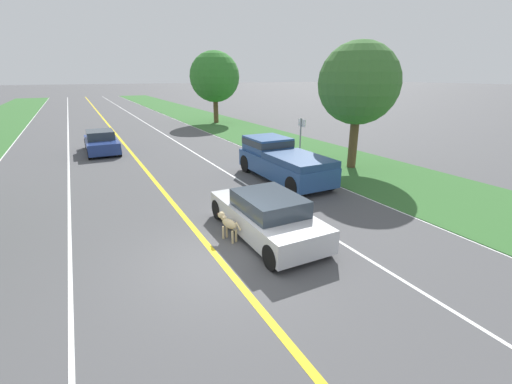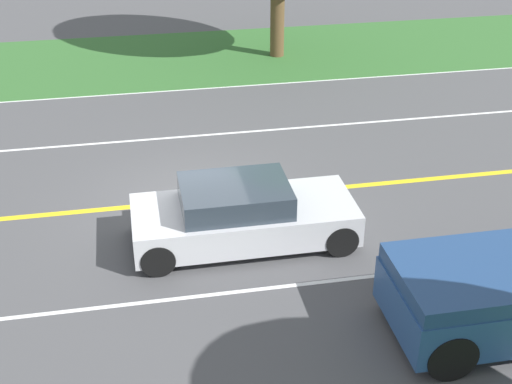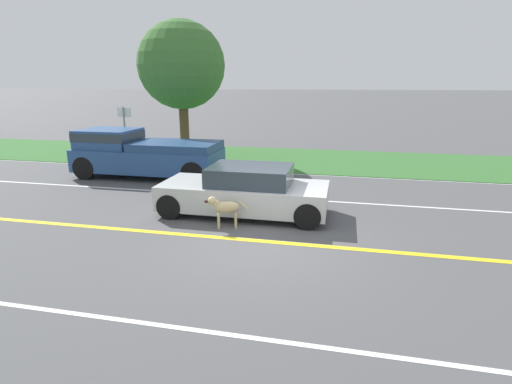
# 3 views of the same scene
# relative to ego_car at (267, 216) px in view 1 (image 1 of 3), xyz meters

# --- Properties ---
(ground_plane) EXTENTS (400.00, 400.00, 0.00)m
(ground_plane) POSITION_rel_ego_car_xyz_m (-1.84, -0.87, -0.63)
(ground_plane) COLOR #4C4C4F
(centre_divider_line) EXTENTS (0.18, 160.00, 0.01)m
(centre_divider_line) POSITION_rel_ego_car_xyz_m (-1.84, -0.87, -0.63)
(centre_divider_line) COLOR yellow
(centre_divider_line) RESTS_ON ground
(lane_edge_line_right) EXTENTS (0.14, 160.00, 0.01)m
(lane_edge_line_right) POSITION_rel_ego_car_xyz_m (5.16, -0.87, -0.63)
(lane_edge_line_right) COLOR white
(lane_edge_line_right) RESTS_ON ground
(lane_dash_same_dir) EXTENTS (0.10, 160.00, 0.01)m
(lane_dash_same_dir) POSITION_rel_ego_car_xyz_m (1.66, -0.87, -0.63)
(lane_dash_same_dir) COLOR white
(lane_dash_same_dir) RESTS_ON ground
(lane_dash_oncoming) EXTENTS (0.10, 160.00, 0.01)m
(lane_dash_oncoming) POSITION_rel_ego_car_xyz_m (-5.34, -0.87, -0.63)
(lane_dash_oncoming) COLOR white
(lane_dash_oncoming) RESTS_ON ground
(grass_verge_right) EXTENTS (6.00, 160.00, 0.03)m
(grass_verge_right) POSITION_rel_ego_car_xyz_m (8.16, -0.87, -0.62)
(grass_verge_right) COLOR #33662D
(grass_verge_right) RESTS_ON ground
(ego_car) EXTENTS (1.88, 4.47, 1.33)m
(ego_car) POSITION_rel_ego_car_xyz_m (0.00, 0.00, 0.00)
(ego_car) COLOR silver
(ego_car) RESTS_ON ground
(dog) EXTENTS (0.41, 1.03, 0.82)m
(dog) POSITION_rel_ego_car_xyz_m (-1.16, 0.25, -0.11)
(dog) COLOR #D1B784
(dog) RESTS_ON ground
(pickup_truck) EXTENTS (2.06, 5.43, 1.77)m
(pickup_truck) POSITION_rel_ego_car_xyz_m (3.52, 4.88, 0.28)
(pickup_truck) COLOR #284C84
(pickup_truck) RESTS_ON ground
(oncoming_car) EXTENTS (1.84, 4.37, 1.33)m
(oncoming_car) POSITION_rel_ego_car_xyz_m (-3.40, 15.14, -0.01)
(oncoming_car) COLOR navy
(oncoming_car) RESTS_ON ground
(roadside_tree_right_near) EXTENTS (3.98, 3.98, 6.23)m
(roadside_tree_right_near) POSITION_rel_ego_car_xyz_m (7.88, 4.94, 3.58)
(roadside_tree_right_near) COLOR brown
(roadside_tree_right_near) RESTS_ON ground
(roadside_tree_right_far) EXTENTS (4.85, 4.85, 6.89)m
(roadside_tree_right_far) POSITION_rel_ego_car_xyz_m (8.10, 24.91, 3.81)
(roadside_tree_right_far) COLOR brown
(roadside_tree_right_far) RESTS_ON ground
(street_sign) EXTENTS (0.11, 0.64, 2.45)m
(street_sign) POSITION_rel_ego_car_xyz_m (6.01, 6.97, 0.91)
(street_sign) COLOR gray
(street_sign) RESTS_ON ground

